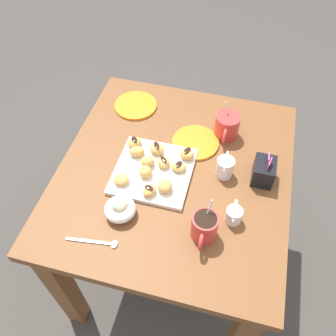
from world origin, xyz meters
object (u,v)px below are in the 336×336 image
coffee_mug_red_left (227,125)px  saucer_orange_right (136,105)px  coffee_mug_red_right (204,227)px  beignet_2 (145,172)px  chocolate_sauce_pitcher (234,214)px  beignet_8 (187,154)px  beignet_9 (165,186)px  ice_cream_bowl (120,208)px  pastry_plate_square (153,171)px  beignet_1 (157,149)px  beignet_0 (147,162)px  cream_pitcher_white (225,166)px  dining_table (174,193)px  sugar_caddy (264,171)px  beignet_4 (164,162)px  beignet_10 (137,152)px  beignet_5 (121,180)px  beignet_6 (135,142)px  beignet_7 (149,191)px  beignet_3 (179,167)px  saucer_orange_left (195,142)px

coffee_mug_red_left → saucer_orange_right: 0.39m
coffee_mug_red_right → beignet_2: bearing=-125.0°
chocolate_sauce_pitcher → beignet_8: chocolate_sauce_pitcher is taller
coffee_mug_red_right → beignet_9: bearing=-128.4°
ice_cream_bowl → beignet_9: ice_cream_bowl is taller
pastry_plate_square → beignet_1: 0.09m
chocolate_sauce_pitcher → pastry_plate_square: bearing=-111.7°
beignet_0 → cream_pitcher_white: bearing=99.3°
dining_table → beignet_1: (-0.05, -0.08, 0.17)m
sugar_caddy → chocolate_sauce_pitcher: sugar_caddy is taller
cream_pitcher_white → beignet_8: (-0.03, -0.14, -0.01)m
ice_cream_bowl → beignet_1: ice_cream_bowl is taller
dining_table → beignet_2: bearing=-56.1°
sugar_caddy → beignet_9: 0.34m
beignet_4 → beignet_8: bearing=128.3°
beignet_0 → beignet_2: bearing=8.1°
beignet_0 → beignet_10: same height
beignet_5 → beignet_6: 0.17m
beignet_7 → sugar_caddy: bearing=115.5°
beignet_7 → beignet_10: size_ratio=0.91×
pastry_plate_square → beignet_10: (-0.05, -0.07, 0.03)m
sugar_caddy → beignet_5: sugar_caddy is taller
cream_pitcher_white → beignet_0: size_ratio=2.19×
beignet_4 → beignet_6: bearing=-116.4°
beignet_9 → beignet_4: bearing=-162.7°
beignet_7 → coffee_mug_red_left: bearing=149.8°
dining_table → beignet_1: beignet_1 is taller
coffee_mug_red_right → beignet_1: bearing=-140.7°
dining_table → coffee_mug_red_right: bearing=33.3°
chocolate_sauce_pitcher → saucer_orange_right: 0.63m
coffee_mug_red_left → beignet_10: bearing=-55.9°
beignet_5 → beignet_10: 0.13m
pastry_plate_square → beignet_3: bearing=105.7°
cream_pitcher_white → beignet_8: 0.14m
beignet_4 → beignet_0: bearing=-74.9°
pastry_plate_square → beignet_1: beignet_1 is taller
beignet_5 → coffee_mug_red_left: bearing=137.0°
cream_pitcher_white → beignet_0: cream_pitcher_white is taller
beignet_1 → beignet_2: (0.11, -0.01, 0.00)m
beignet_6 → beignet_7: 0.22m
beignet_10 → sugar_caddy: bearing=92.6°
saucer_orange_left → beignet_7: bearing=-20.0°
coffee_mug_red_left → saucer_orange_right: coffee_mug_red_left is taller
beignet_9 → beignet_1: bearing=-155.1°
beignet_0 → beignet_6: size_ratio=0.89×
chocolate_sauce_pitcher → beignet_10: size_ratio=1.68×
chocolate_sauce_pitcher → beignet_7: size_ratio=1.85×
beignet_10 → beignet_9: bearing=48.1°
beignet_6 → beignet_3: bearing=69.2°
beignet_7 → beignet_2: bearing=-154.0°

